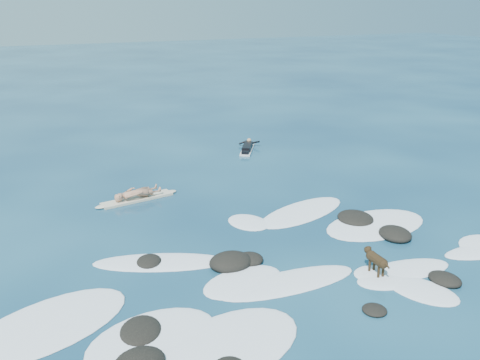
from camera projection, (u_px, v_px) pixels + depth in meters
name	position (u px, v px, depth m)	size (l,w,h in m)	color
ground	(271.00, 254.00, 15.43)	(160.00, 160.00, 0.00)	#0A2642
reef_rocks	(343.00, 283.00, 13.64)	(13.92, 6.96, 0.66)	black
breaking_foam	(283.00, 276.00, 14.17)	(16.60, 8.75, 0.12)	white
standing_surfer_rig	(136.00, 182.00, 19.31)	(3.19, 1.00, 1.82)	beige
paddling_surfer_rig	(247.00, 148.00, 25.89)	(1.68, 2.22, 0.42)	silver
dog	(376.00, 259.00, 14.12)	(0.30, 1.11, 0.70)	black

